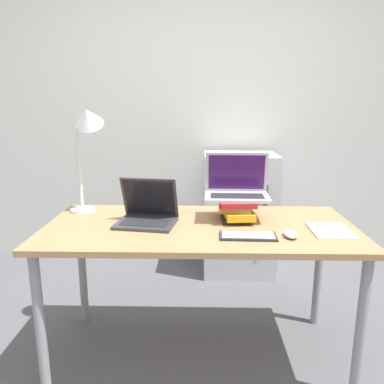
% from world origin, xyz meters
% --- Properties ---
extents(wall_back, '(8.00, 0.05, 2.70)m').
position_xyz_m(wall_back, '(0.00, 1.85, 1.35)').
color(wall_back, silver).
rests_on(wall_back, ground_plane).
extents(desk, '(1.64, 0.77, 0.78)m').
position_xyz_m(desk, '(0.00, 0.38, 0.70)').
color(desk, '#9E754C').
rests_on(desk, ground_plane).
extents(laptop_left, '(0.34, 0.29, 0.24)m').
position_xyz_m(laptop_left, '(-0.28, 0.41, 0.83)').
color(laptop_left, '#333338').
rests_on(laptop_left, desk).
extents(book_stack, '(0.21, 0.28, 0.12)m').
position_xyz_m(book_stack, '(0.20, 0.49, 0.84)').
color(book_stack, black).
rests_on(book_stack, desk).
extents(laptop_on_books, '(0.36, 0.24, 0.24)m').
position_xyz_m(laptop_on_books, '(0.21, 0.52, 0.95)').
color(laptop_on_books, '#B2B2B7').
rests_on(laptop_on_books, book_stack).
extents(wireless_keyboard, '(0.28, 0.13, 0.01)m').
position_xyz_m(wireless_keyboard, '(0.24, 0.20, 0.78)').
color(wireless_keyboard, '#28282D').
rests_on(wireless_keyboard, desk).
extents(mouse, '(0.07, 0.11, 0.03)m').
position_xyz_m(mouse, '(0.44, 0.21, 0.79)').
color(mouse, '#B2B2B7').
rests_on(mouse, desk).
extents(notepad, '(0.20, 0.25, 0.01)m').
position_xyz_m(notepad, '(0.66, 0.29, 0.78)').
color(notepad, white).
rests_on(notepad, desk).
extents(desk_lamp, '(0.23, 0.20, 0.64)m').
position_xyz_m(desk_lamp, '(-0.64, 0.60, 1.26)').
color(desk_lamp, white).
rests_on(desk_lamp, desk).
extents(mini_fridge, '(0.59, 0.48, 1.01)m').
position_xyz_m(mini_fridge, '(0.33, 1.51, 0.50)').
color(mini_fridge, silver).
rests_on(mini_fridge, ground_plane).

